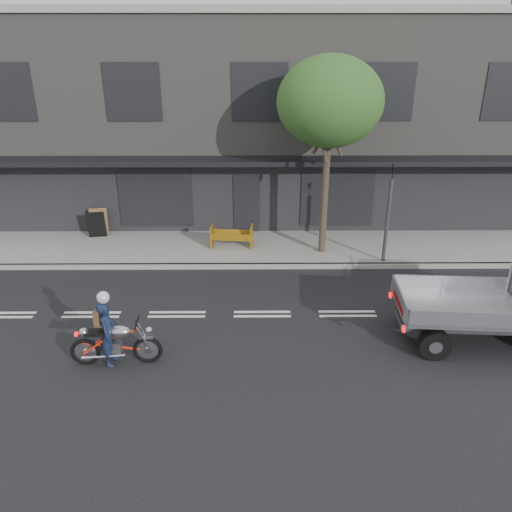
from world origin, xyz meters
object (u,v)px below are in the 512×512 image
object	(u,v)px
street_tree	(330,102)
traffic_light_pole	(388,219)
rider	(108,333)
motorcycle	(116,342)
construction_barrier	(232,238)
sandwich_board	(96,225)

from	to	relation	value
street_tree	traffic_light_pole	distance (m)	4.23
street_tree	rider	bearing A→B (deg)	-132.07
traffic_light_pole	motorcycle	world-z (taller)	traffic_light_pole
street_tree	motorcycle	size ratio (longest dim) A/B	3.12
traffic_light_pole	rider	distance (m)	9.68
traffic_light_pole	rider	bearing A→B (deg)	-144.37
street_tree	construction_barrier	distance (m)	5.70
rider	sandwich_board	xyz separation A→B (m)	(-2.54, 7.87, -0.14)
rider	street_tree	bearing A→B (deg)	-44.95
street_tree	rider	world-z (taller)	street_tree
traffic_light_pole	construction_barrier	world-z (taller)	traffic_light_pole
street_tree	motorcycle	distance (m)	9.82
street_tree	rider	xyz separation A→B (m)	(-5.84, -6.47, -4.46)
motorcycle	rider	world-z (taller)	rider
street_tree	motorcycle	bearing A→B (deg)	-131.33
sandwich_board	motorcycle	bearing A→B (deg)	-79.86
rider	construction_barrier	world-z (taller)	rider
sandwich_board	construction_barrier	bearing A→B (deg)	-21.95
construction_barrier	traffic_light_pole	bearing A→B (deg)	-11.27
motorcycle	construction_barrier	xyz separation A→B (m)	(2.47, 6.66, 0.01)
street_tree	sandwich_board	xyz separation A→B (m)	(-8.38, 1.40, -4.60)
motorcycle	construction_barrier	world-z (taller)	motorcycle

